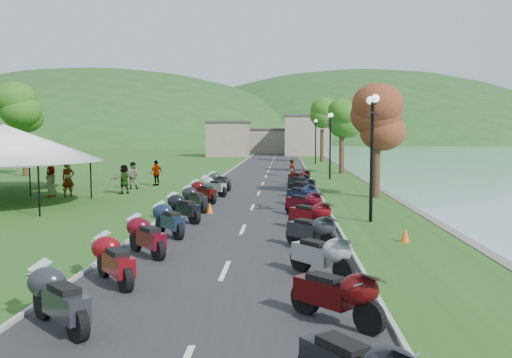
{
  "coord_description": "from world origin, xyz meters",
  "views": [
    {
      "loc": [
        1.55,
        -3.75,
        3.6
      ],
      "look_at": [
        0.12,
        22.91,
        1.3
      ],
      "focal_mm": 38.0,
      "sensor_mm": 36.0,
      "label": 1
    }
  ],
  "objects": [
    {
      "name": "far_building",
      "position": [
        -2.0,
        85.0,
        2.5
      ],
      "size": [
        18.0,
        16.0,
        5.0
      ],
      "primitive_type": "cube",
      "color": "gray",
      "rests_on": "ground"
    },
    {
      "name": "road",
      "position": [
        0.0,
        40.0,
        0.01
      ],
      "size": [
        7.0,
        120.0,
        0.02
      ],
      "primitive_type": "cube",
      "color": "#28282A",
      "rests_on": "ground"
    },
    {
      "name": "pedestrian_b",
      "position": [
        -8.16,
        30.15,
        0.0
      ],
      "size": [
        0.85,
        0.48,
        1.73
      ],
      "primitive_type": "imported",
      "rotation": [
        0.0,
        0.0,
        3.16
      ],
      "color": "slate",
      "rests_on": "ground"
    },
    {
      "name": "moto_row_right",
      "position": [
        2.43,
        17.69,
        0.55
      ],
      "size": [
        2.6,
        31.83,
        1.1
      ],
      "primitive_type": null,
      "color": "#331411",
      "rests_on": "ground"
    },
    {
      "name": "hills_backdrop",
      "position": [
        0.0,
        200.0,
        0.0
      ],
      "size": [
        360.0,
        120.0,
        76.0
      ],
      "primitive_type": null,
      "color": "#285621",
      "rests_on": "ground"
    },
    {
      "name": "vendor_tent_main",
      "position": [
        -12.09,
        21.88,
        2.0
      ],
      "size": [
        6.23,
        6.23,
        4.0
      ],
      "primitive_type": null,
      "color": "white",
      "rests_on": "ground"
    },
    {
      "name": "pedestrian_a",
      "position": [
        -10.57,
        25.77,
        0.0
      ],
      "size": [
        0.89,
        0.88,
        1.98
      ],
      "primitive_type": "imported",
      "rotation": [
        0.0,
        0.0,
        0.78
      ],
      "color": "slate",
      "rests_on": "ground"
    },
    {
      "name": "vendor_tent_side",
      "position": [
        -15.65,
        28.76,
        2.0
      ],
      "size": [
        5.64,
        5.64,
        4.0
      ],
      "primitive_type": null,
      "color": "white",
      "rests_on": "ground"
    },
    {
      "name": "tree_lakeside",
      "position": [
        6.57,
        26.28,
        3.58
      ],
      "size": [
        2.58,
        2.58,
        7.16
      ],
      "primitive_type": null,
      "color": "#35751C",
      "rests_on": "ground"
    },
    {
      "name": "moto_row_left",
      "position": [
        -2.51,
        13.09,
        0.55
      ],
      "size": [
        2.6,
        35.19,
        1.1
      ],
      "primitive_type": null,
      "color": "#331411",
      "rests_on": "ground"
    }
  ]
}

